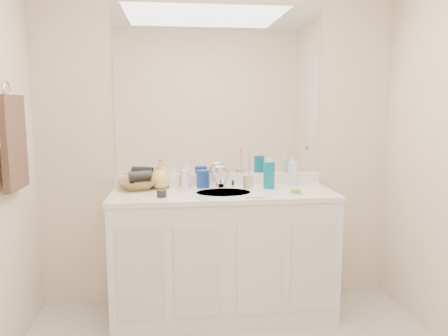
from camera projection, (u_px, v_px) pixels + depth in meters
wall_back at (219, 141)px, 3.19m from camera, size 2.60×0.02×2.40m
wall_front at (404, 294)px, 0.64m from camera, size 2.60×0.02×2.40m
vanity_cabinet at (223, 256)px, 3.04m from camera, size 1.50×0.55×0.85m
countertop at (223, 194)px, 2.97m from camera, size 1.52×0.57×0.03m
backsplash at (219, 179)px, 3.22m from camera, size 1.52×0.03×0.08m
sink_basin at (223, 194)px, 2.95m from camera, size 0.37×0.37×0.02m
faucet at (221, 180)px, 3.12m from camera, size 0.02×0.02×0.11m
mirror at (219, 91)px, 3.14m from camera, size 1.48×0.01×1.20m
blue_mug at (203, 179)px, 3.11m from camera, size 0.10×0.10×0.12m
tan_cup at (248, 182)px, 3.07m from camera, size 0.09×0.09×0.09m
toothbrush at (249, 167)px, 3.06m from camera, size 0.02×0.04×0.19m
mouthwash_bottle at (269, 175)px, 3.08m from camera, size 0.10×0.10×0.19m
clear_pump_bottle at (293, 174)px, 3.18m from camera, size 0.08×0.08×0.18m
soap_dish at (295, 194)px, 2.88m from camera, size 0.10×0.09×0.01m
green_soap at (295, 191)px, 2.88m from camera, size 0.07×0.05×0.02m
orange_comb at (254, 198)px, 2.77m from camera, size 0.11×0.03×0.00m
dark_jar at (162, 194)px, 2.80m from camera, size 0.07×0.07×0.05m
extra_white_bottle at (185, 181)px, 3.00m from camera, size 0.05×0.05×0.14m
soap_bottle_white at (186, 174)px, 3.12m from camera, size 0.07×0.07×0.18m
soap_bottle_cream at (172, 176)px, 3.12m from camera, size 0.09×0.09×0.16m
soap_bottle_yellow at (160, 176)px, 3.08m from camera, size 0.16×0.16×0.18m
wicker_basket at (138, 185)px, 3.05m from camera, size 0.31×0.31×0.06m
hair_dryer at (140, 176)px, 3.04m from camera, size 0.17×0.12×0.08m
towel_ring at (7, 90)px, 2.48m from camera, size 0.01×0.11×0.11m
hand_towel at (14, 143)px, 2.53m from camera, size 0.04×0.32×0.55m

